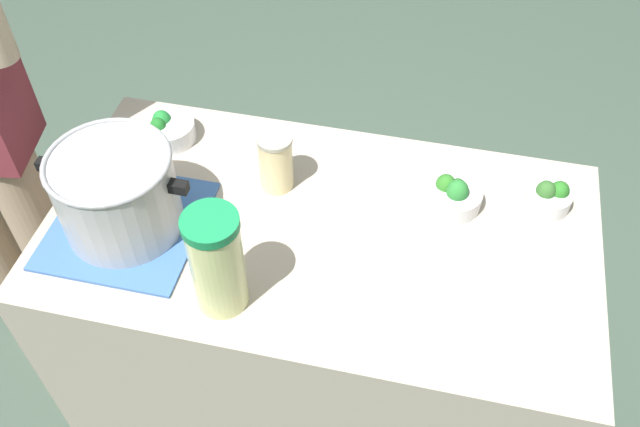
{
  "coord_description": "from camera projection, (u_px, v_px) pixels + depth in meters",
  "views": [
    {
      "loc": [
        -0.22,
        0.97,
        2.06
      ],
      "look_at": [
        0.0,
        0.0,
        0.94
      ],
      "focal_mm": 38.4,
      "sensor_mm": 36.0,
      "label": 1
    }
  ],
  "objects": [
    {
      "name": "counter_slab",
      "position": [
        320.0,
        334.0,
        1.87
      ],
      "size": [
        1.24,
        0.68,
        0.89
      ],
      "primitive_type": "cube",
      "color": "#B7A797",
      "rests_on": "ground_plane"
    },
    {
      "name": "ground_plane",
      "position": [
        320.0,
        407.0,
        2.2
      ],
      "size": [
        8.0,
        8.0,
        0.0
      ],
      "primitive_type": "plane",
      "color": "#435548"
    },
    {
      "name": "broccoli_bowl_back",
      "position": [
        550.0,
        196.0,
        1.56
      ],
      "size": [
        0.1,
        0.1,
        0.07
      ],
      "color": "silver",
      "rests_on": "counter_slab"
    },
    {
      "name": "lemonade_pitcher",
      "position": [
        217.0,
        262.0,
        1.32
      ],
      "size": [
        0.11,
        0.11,
        0.25
      ],
      "color": "beige",
      "rests_on": "counter_slab"
    },
    {
      "name": "broccoli_bowl_front",
      "position": [
        167.0,
        129.0,
        1.72
      ],
      "size": [
        0.13,
        0.13,
        0.07
      ],
      "color": "silver",
      "rests_on": "counter_slab"
    },
    {
      "name": "mason_jar",
      "position": [
        276.0,
        161.0,
        1.58
      ],
      "size": [
        0.08,
        0.08,
        0.15
      ],
      "color": "beige",
      "rests_on": "counter_slab"
    },
    {
      "name": "cooking_pot",
      "position": [
        117.0,
        192.0,
        1.46
      ],
      "size": [
        0.33,
        0.27,
        0.2
      ],
      "color": "#B7B7BC",
      "rests_on": "dish_cloth"
    },
    {
      "name": "broccoli_bowl_center",
      "position": [
        453.0,
        195.0,
        1.57
      ],
      "size": [
        0.13,
        0.13,
        0.08
      ],
      "color": "silver",
      "rests_on": "counter_slab"
    },
    {
      "name": "dish_cloth",
      "position": [
        127.0,
        225.0,
        1.54
      ],
      "size": [
        0.33,
        0.33,
        0.01
      ],
      "primitive_type": "cube",
      "color": "#406BB1",
      "rests_on": "counter_slab"
    }
  ]
}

